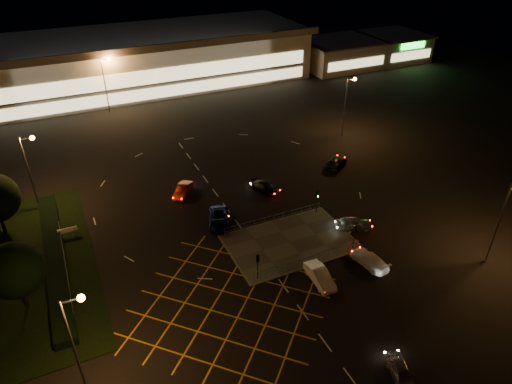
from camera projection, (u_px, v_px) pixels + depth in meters
name	position (u px, v px, depth m)	size (l,w,h in m)	color
ground	(267.00, 238.00, 53.88)	(180.00, 180.00, 0.00)	black
pedestrian_island	(290.00, 242.00, 53.03)	(14.00, 9.00, 0.12)	#4C4944
grass_verge	(6.00, 274.00, 48.48)	(18.00, 30.00, 0.08)	black
hedge	(55.00, 258.00, 50.02)	(2.00, 26.00, 1.00)	black
supermarket	(142.00, 59.00, 98.73)	(72.00, 26.50, 10.50)	beige
retail_unit_a	(340.00, 53.00, 110.13)	(18.80, 14.80, 6.35)	beige
retail_unit_b	(393.00, 46.00, 115.83)	(14.80, 14.80, 6.35)	beige
streetlight_sw	(76.00, 333.00, 33.47)	(1.78, 0.56, 10.03)	slate
streetlight_se	(505.00, 211.00, 46.93)	(1.78, 0.56, 10.03)	slate
streetlight_nw	(30.00, 163.00, 55.84)	(1.78, 0.56, 10.03)	slate
streetlight_ne	(348.00, 99.00, 74.52)	(1.78, 0.56, 10.03)	slate
streetlight_far_left	(106.00, 78.00, 83.92)	(1.78, 0.56, 10.03)	slate
streetlight_far_right	(292.00, 51.00, 99.74)	(1.78, 0.56, 10.03)	slate
signal_sw	(258.00, 262.00, 46.59)	(0.28, 0.30, 3.15)	black
signal_se	(355.00, 232.00, 50.88)	(0.28, 0.30, 3.15)	black
signal_nw	(228.00, 221.00, 52.73)	(0.28, 0.30, 3.15)	black
signal_ne	(317.00, 197.00, 57.02)	(0.28, 0.30, 3.15)	black
tree_e	(15.00, 270.00, 42.14)	(5.40, 5.40, 7.35)	black
car_near_silver	(401.00, 373.00, 37.47)	(1.56, 3.89, 1.32)	#A5A7AD
car_queue_white	(320.00, 276.00, 47.17)	(1.60, 4.58, 1.51)	white
car_left_blue	(219.00, 219.00, 55.87)	(2.47, 5.35, 1.49)	#0B1445
car_far_dkgrey	(265.00, 187.00, 62.39)	(1.71, 4.19, 1.22)	black
car_right_silver	(354.00, 223.00, 55.03)	(1.78, 4.43, 1.51)	#A8ABAF
car_circ_red	(183.00, 190.00, 61.60)	(1.49, 4.27, 1.41)	#A0230B
car_east_grey	(335.00, 162.00, 68.51)	(2.16, 4.69, 1.30)	black
car_approach_white	(369.00, 260.00, 49.45)	(1.94, 4.76, 1.38)	white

